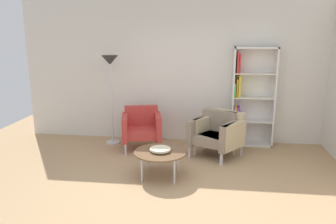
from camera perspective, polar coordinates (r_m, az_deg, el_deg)
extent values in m
plane|color=tan|center=(4.61, -0.61, -14.06)|extent=(8.32, 8.32, 0.00)
cube|color=silver|center=(6.57, 2.22, 7.51)|extent=(6.40, 0.12, 2.90)
cube|color=silver|center=(6.41, 11.23, 2.59)|extent=(0.03, 0.30, 1.90)
cube|color=silver|center=(6.51, 18.00, 2.36)|extent=(0.03, 0.30, 1.90)
cube|color=silver|center=(6.35, 15.15, 10.79)|extent=(0.80, 0.30, 0.03)
cube|color=silver|center=(6.68, 14.17, -5.41)|extent=(0.80, 0.30, 0.03)
cube|color=silver|center=(6.59, 14.49, 2.71)|extent=(0.80, 0.02, 1.90)
cube|color=silver|center=(6.55, 14.41, -1.47)|extent=(0.76, 0.28, 0.02)
cube|color=silver|center=(6.45, 14.64, 2.48)|extent=(0.76, 0.28, 0.02)
cube|color=silver|center=(6.38, 14.89, 6.54)|extent=(0.76, 0.28, 0.02)
cube|color=red|center=(6.56, 11.16, -4.12)|extent=(0.02, 0.19, 0.27)
cube|color=green|center=(6.55, 11.50, -3.97)|extent=(0.04, 0.19, 0.31)
cube|color=purple|center=(6.54, 11.86, -3.64)|extent=(0.03, 0.18, 0.40)
cube|color=purple|center=(6.45, 11.36, -0.26)|extent=(0.03, 0.22, 0.26)
cube|color=yellow|center=(6.46, 11.69, -0.21)|extent=(0.04, 0.24, 0.26)
cube|color=purple|center=(6.45, 12.20, -0.23)|extent=(0.04, 0.21, 0.27)
cube|color=green|center=(6.37, 11.58, 3.83)|extent=(0.03, 0.24, 0.27)
cube|color=orange|center=(6.35, 11.97, 4.13)|extent=(0.03, 0.21, 0.34)
cube|color=yellow|center=(6.36, 12.34, 4.45)|extent=(0.03, 0.24, 0.41)
cube|color=black|center=(6.29, 11.73, 7.93)|extent=(0.02, 0.21, 0.26)
cube|color=red|center=(6.27, 12.11, 8.49)|extent=(0.03, 0.17, 0.39)
cube|color=red|center=(6.31, 12.39, 8.29)|extent=(0.02, 0.23, 0.35)
cylinder|color=brown|center=(4.97, -1.36, -7.01)|extent=(0.80, 0.80, 0.02)
cylinder|color=silver|center=(4.87, -4.60, -10.06)|extent=(0.03, 0.03, 0.38)
cylinder|color=silver|center=(4.80, 1.11, -10.37)|extent=(0.03, 0.03, 0.38)
cylinder|color=silver|center=(5.30, -3.56, -8.02)|extent=(0.03, 0.03, 0.38)
cylinder|color=silver|center=(5.24, 1.66, -8.26)|extent=(0.03, 0.03, 0.38)
cylinder|color=beige|center=(4.97, -1.36, -6.80)|extent=(0.13, 0.13, 0.02)
cylinder|color=beige|center=(4.96, -1.36, -6.58)|extent=(0.32, 0.32, 0.02)
torus|color=beige|center=(4.96, -1.36, -6.45)|extent=(0.32, 0.32, 0.02)
cube|color=#B73833|center=(6.19, -4.61, -3.60)|extent=(0.75, 0.70, 0.16)
cube|color=#B73833|center=(6.37, -4.69, -0.57)|extent=(0.65, 0.25, 0.38)
cube|color=#B73833|center=(6.14, -7.52, -2.73)|extent=(0.23, 0.63, 0.46)
cube|color=#B73833|center=(6.15, -1.73, -2.60)|extent=(0.23, 0.63, 0.46)
cylinder|color=silver|center=(5.96, -7.43, -6.37)|extent=(0.04, 0.04, 0.24)
cylinder|color=silver|center=(5.96, -1.63, -6.24)|extent=(0.04, 0.04, 0.24)
cylinder|color=silver|center=(6.51, -7.26, -4.64)|extent=(0.04, 0.04, 0.24)
cylinder|color=silver|center=(6.51, -1.96, -4.52)|extent=(0.04, 0.04, 0.24)
cube|color=gray|center=(5.86, 7.82, -4.67)|extent=(0.83, 0.80, 0.16)
cube|color=gray|center=(6.02, 8.99, -1.54)|extent=(0.63, 0.39, 0.38)
cube|color=gray|center=(5.94, 5.05, -3.23)|extent=(0.36, 0.60, 0.46)
cube|color=gray|center=(5.69, 10.60, -4.16)|extent=(0.36, 0.60, 0.46)
cylinder|color=silver|center=(5.79, 3.73, -6.89)|extent=(0.04, 0.04, 0.24)
cylinder|color=silver|center=(5.54, 9.21, -7.98)|extent=(0.04, 0.04, 0.24)
cylinder|color=silver|center=(6.27, 6.32, -5.31)|extent=(0.04, 0.04, 0.24)
cylinder|color=silver|center=(6.05, 11.44, -6.23)|extent=(0.04, 0.04, 0.24)
cube|color=#C6B289|center=(5.91, 8.90, -4.53)|extent=(0.86, 0.85, 0.16)
cube|color=#C6B289|center=(6.05, 10.52, -1.52)|extent=(0.58, 0.49, 0.38)
cube|color=#C6B289|center=(6.05, 6.47, -2.96)|extent=(0.46, 0.55, 0.46)
cube|color=#C6B289|center=(5.70, 11.33, -4.17)|extent=(0.46, 0.55, 0.46)
cylinder|color=silver|center=(5.92, 4.69, -6.42)|extent=(0.04, 0.04, 0.24)
cylinder|color=silver|center=(5.58, 9.40, -7.85)|extent=(0.04, 0.04, 0.24)
cylinder|color=silver|center=(6.35, 8.12, -5.13)|extent=(0.04, 0.04, 0.24)
cylinder|color=silver|center=(6.03, 12.68, -6.35)|extent=(0.04, 0.04, 0.24)
cylinder|color=silver|center=(6.68, -9.55, -5.22)|extent=(0.28, 0.28, 0.02)
cylinder|color=silver|center=(6.46, -9.84, 1.84)|extent=(0.03, 0.03, 1.65)
cone|color=#2D2D2D|center=(6.35, -10.13, 8.92)|extent=(0.32, 0.32, 0.18)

